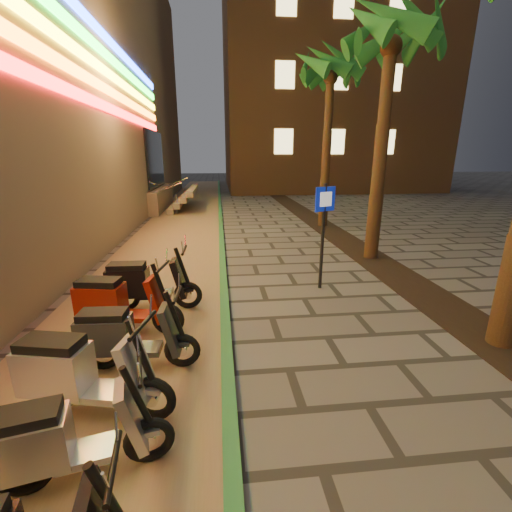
{
  "coord_description": "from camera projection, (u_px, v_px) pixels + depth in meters",
  "views": [
    {
      "loc": [
        -0.95,
        -2.56,
        2.99
      ],
      "look_at": [
        -0.29,
        3.5,
        1.2
      ],
      "focal_mm": 24.0,
      "sensor_mm": 36.0,
      "label": 1
    }
  ],
  "objects": [
    {
      "name": "scooter_7",
      "position": [
        124.0,
        336.0,
        4.87
      ],
      "size": [
        1.7,
        0.59,
        1.2
      ],
      "rotation": [
        0.0,
        0.0,
        -0.05
      ],
      "color": "black",
      "rests_on": "ground"
    },
    {
      "name": "pedestrian_sign",
      "position": [
        324.0,
        222.0,
        7.62
      ],
      "size": [
        0.5,
        0.24,
        2.42
      ],
      "rotation": [
        0.0,
        0.0,
        0.41
      ],
      "color": "black",
      "rests_on": "ground"
    },
    {
      "name": "apartment_block",
      "position": [
        323.0,
        47.0,
        31.3
      ],
      "size": [
        18.0,
        16.06,
        25.0
      ],
      "color": "brown",
      "rests_on": "ground"
    },
    {
      "name": "green_curb",
      "position": [
        221.0,
        237.0,
        12.82
      ],
      "size": [
        0.18,
        60.0,
        0.1
      ],
      "primitive_type": "cube",
      "color": "#296F37",
      "rests_on": "ground"
    },
    {
      "name": "ground",
      "position": [
        323.0,
        470.0,
        3.39
      ],
      "size": [
        120.0,
        120.0,
        0.0
      ],
      "primitive_type": "plane",
      "color": "#474442",
      "rests_on": "ground"
    },
    {
      "name": "parking_strip",
      "position": [
        175.0,
        240.0,
        12.66
      ],
      "size": [
        3.4,
        60.0,
        0.01
      ],
      "primitive_type": "cube",
      "color": "#8C7251",
      "rests_on": "ground"
    },
    {
      "name": "scooter_5",
      "position": [
        60.0,
        441.0,
        3.12
      ],
      "size": [
        1.62,
        0.76,
        1.14
      ],
      "rotation": [
        0.0,
        0.0,
        0.23
      ],
      "color": "black",
      "rests_on": "ground"
    },
    {
      "name": "palm_c",
      "position": [
        391.0,
        45.0,
        8.82
      ],
      "size": [
        2.97,
        3.02,
        6.91
      ],
      "color": "#472D19",
      "rests_on": "ground"
    },
    {
      "name": "palm_d",
      "position": [
        331.0,
        78.0,
        13.53
      ],
      "size": [
        2.97,
        3.02,
        7.16
      ],
      "color": "#472D19",
      "rests_on": "ground"
    },
    {
      "name": "planting_strip",
      "position": [
        404.0,
        280.0,
        8.53
      ],
      "size": [
        1.2,
        40.0,
        0.02
      ],
      "primitive_type": "cube",
      "color": "black",
      "rests_on": "ground"
    },
    {
      "name": "scooter_9",
      "position": [
        143.0,
        284.0,
        6.76
      ],
      "size": [
        1.82,
        0.64,
        1.29
      ],
      "rotation": [
        0.0,
        0.0,
        -0.02
      ],
      "color": "black",
      "rests_on": "ground"
    },
    {
      "name": "scooter_6",
      "position": [
        78.0,
        373.0,
        3.97
      ],
      "size": [
        1.84,
        0.84,
        1.29
      ],
      "rotation": [
        0.0,
        0.0,
        -0.21
      ],
      "color": "black",
      "rests_on": "ground"
    },
    {
      "name": "scooter_8",
      "position": [
        117.0,
        303.0,
        5.86
      ],
      "size": [
        1.84,
        0.78,
        1.29
      ],
      "rotation": [
        0.0,
        0.0,
        -0.17
      ],
      "color": "black",
      "rests_on": "ground"
    }
  ]
}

